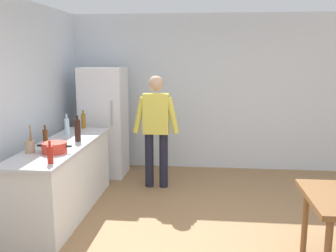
# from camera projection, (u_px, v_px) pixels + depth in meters

# --- Properties ---
(ground_plane) EXTENTS (14.00, 14.00, 0.00)m
(ground_plane) POSITION_uv_depth(u_px,v_px,m) (224.00, 251.00, 3.84)
(ground_plane) COLOR #936D47
(wall_back) EXTENTS (6.40, 0.12, 2.70)m
(wall_back) POSITION_uv_depth(u_px,v_px,m) (218.00, 93.00, 6.53)
(wall_back) COLOR silver
(wall_back) RESTS_ON ground_plane
(kitchen_counter) EXTENTS (0.64, 2.20, 0.90)m
(kitchen_counter) POSITION_uv_depth(u_px,v_px,m) (64.00, 178.00, 4.74)
(kitchen_counter) COLOR white
(kitchen_counter) RESTS_ON ground_plane
(refrigerator) EXTENTS (0.70, 0.67, 1.80)m
(refrigerator) POSITION_uv_depth(u_px,v_px,m) (104.00, 122.00, 6.21)
(refrigerator) COLOR white
(refrigerator) RESTS_ON ground_plane
(person) EXTENTS (0.70, 0.22, 1.70)m
(person) POSITION_uv_depth(u_px,v_px,m) (156.00, 124.00, 5.56)
(person) COLOR #1E1E2D
(person) RESTS_ON ground_plane
(cooking_pot) EXTENTS (0.40, 0.28, 0.12)m
(cooking_pot) POSITION_uv_depth(u_px,v_px,m) (54.00, 148.00, 4.21)
(cooking_pot) COLOR red
(cooking_pot) RESTS_ON kitchen_counter
(utensil_jar) EXTENTS (0.11, 0.11, 0.32)m
(utensil_jar) POSITION_uv_depth(u_px,v_px,m) (30.00, 146.00, 4.21)
(utensil_jar) COLOR tan
(utensil_jar) RESTS_ON kitchen_counter
(bottle_beer_brown) EXTENTS (0.06, 0.06, 0.26)m
(bottle_beer_brown) POSITION_uv_depth(u_px,v_px,m) (45.00, 137.00, 4.52)
(bottle_beer_brown) COLOR #5B3314
(bottle_beer_brown) RESTS_ON kitchen_counter
(bottle_water_clear) EXTENTS (0.07, 0.07, 0.30)m
(bottle_water_clear) POSITION_uv_depth(u_px,v_px,m) (67.00, 126.00, 5.13)
(bottle_water_clear) COLOR silver
(bottle_water_clear) RESTS_ON kitchen_counter
(bottle_wine_dark) EXTENTS (0.08, 0.08, 0.34)m
(bottle_wine_dark) POSITION_uv_depth(u_px,v_px,m) (78.00, 130.00, 4.76)
(bottle_wine_dark) COLOR black
(bottle_wine_dark) RESTS_ON kitchen_counter
(bottle_oil_amber) EXTENTS (0.06, 0.06, 0.28)m
(bottle_oil_amber) POSITION_uv_depth(u_px,v_px,m) (83.00, 121.00, 5.65)
(bottle_oil_amber) COLOR #996619
(bottle_oil_amber) RESTS_ON kitchen_counter
(bottle_sauce_red) EXTENTS (0.06, 0.06, 0.24)m
(bottle_sauce_red) POSITION_uv_depth(u_px,v_px,m) (50.00, 154.00, 3.78)
(bottle_sauce_red) COLOR #B22319
(bottle_sauce_red) RESTS_ON kitchen_counter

